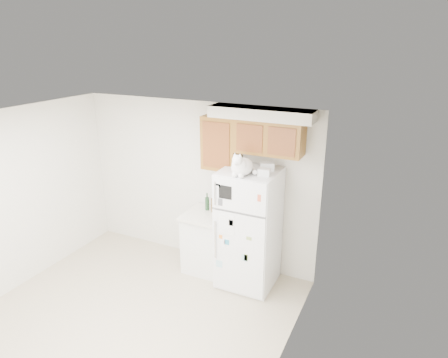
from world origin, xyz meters
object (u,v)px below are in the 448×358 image
Objects in this scene: bottle_amber at (213,203)px; cat at (241,166)px; refrigerator at (248,229)px; base_counter at (207,241)px; storage_box_front at (264,172)px; bottle_green at (207,202)px; storage_box_back at (267,166)px.

cat is at bearing -32.81° from bottle_amber.
refrigerator is 0.79m from base_counter.
storage_box_front reaches higher than base_counter.
bottle_amber reaches higher than bottle_green.
storage_box_back is 1.17m from bottle_green.
cat is 1.63× the size of bottle_amber.
bottle_amber is (0.06, 0.09, 0.60)m from base_counter.
base_counter is at bearing -124.89° from bottle_amber.
refrigerator reaches higher than base_counter.
cat is at bearing -141.86° from storage_box_back.
refrigerator is 11.33× the size of storage_box_front.
bottle_green is (-0.05, 0.12, 0.59)m from base_counter.
base_counter is 3.41× the size of bottle_green.
cat is 0.43m from storage_box_back.
storage_box_front reaches higher than bottle_amber.
storage_box_front is at bearing -22.57° from refrigerator.
bottle_amber is at bearing 153.48° from storage_box_front.
refrigerator is at bearing -14.30° from bottle_green.
bottle_green is at bearing 165.70° from refrigerator.
bottle_amber is (-0.86, 0.26, -0.68)m from storage_box_front.
refrigerator is at bearing 147.85° from storage_box_front.
storage_box_back reaches higher than refrigerator.
storage_box_front is at bearing -10.45° from base_counter.
refrigerator is at bearing -14.78° from bottle_amber.
bottle_green reaches higher than base_counter.
base_counter is (-0.69, 0.07, -0.39)m from refrigerator.
storage_box_back reaches higher than bottle_amber.
refrigerator is 1.85× the size of base_counter.
cat is at bearing -164.54° from storage_box_front.
bottle_green is at bearing 150.21° from cat.
refrigerator is 0.93m from storage_box_front.
storage_box_front is (0.26, 0.12, -0.08)m from cat.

